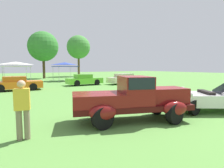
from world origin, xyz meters
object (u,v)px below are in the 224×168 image
Objects in this scene: canopy_tent_right_field at (65,64)px; show_car_orange at (17,84)px; neighbor_convertible at (217,99)px; spectator_near_truck at (22,108)px; show_car_lime at (84,80)px; feature_pickup_truck at (133,98)px; show_car_cream at (125,79)px; canopy_tent_center_field at (16,64)px.

show_car_orange is at bearing -132.38° from canopy_tent_right_field.
spectator_near_truck is (-7.98, 1.42, 0.34)m from neighbor_convertible.
show_car_lime is at bearing 6.83° from show_car_orange.
spectator_near_truck is at bearing 169.93° from neighbor_convertible.
feature_pickup_truck is 14.09m from show_car_lime.
show_car_cream is at bearing -2.05° from show_car_orange.
canopy_tent_center_field is (-5.57, 22.46, 1.85)m from neighbor_convertible.
feature_pickup_truck reaches higher than show_car_orange.
canopy_tent_center_field is (-5.81, 8.06, 1.83)m from show_car_lime.
spectator_near_truck reaches higher than neighbor_convertible.
feature_pickup_truck is 1.55× the size of canopy_tent_right_field.
show_car_cream is (11.71, -0.42, 0.00)m from show_car_orange.
spectator_near_truck is at bearing -96.25° from show_car_orange.
feature_pickup_truck is at bearing -127.49° from show_car_cream.
neighbor_convertible is 23.21m from canopy_tent_center_field.
feature_pickup_truck is 2.74× the size of spectator_near_truck.
show_car_cream is 17.55m from spectator_near_truck.
neighbor_convertible is at bearing -10.07° from spectator_near_truck.
show_car_orange is 1.42× the size of canopy_tent_right_field.
show_car_orange is 1.31× the size of canopy_tent_center_field.
show_car_lime is 0.87× the size of show_car_cream.
show_car_orange is (-2.42, 12.53, -0.27)m from feature_pickup_truck.
spectator_near_truck is at bearing -113.18° from canopy_tent_right_field.
canopy_tent_center_field is at bearing 171.91° from canopy_tent_right_field.
feature_pickup_truck reaches higher than spectator_near_truck.
canopy_tent_right_field is at bearing 66.82° from spectator_near_truck.
spectator_near_truck is 21.98m from canopy_tent_right_field.
show_car_orange and show_car_cream have the same top height.
canopy_tent_center_field reaches higher than show_car_orange.
canopy_tent_right_field reaches higher than spectator_near_truck.
canopy_tent_right_field reaches higher than neighbor_convertible.
show_car_cream is 14.24m from canopy_tent_center_field.
spectator_near_truck is 0.57× the size of canopy_tent_right_field.
neighbor_convertible is 1.07× the size of show_car_lime.
feature_pickup_truck is 1.09× the size of show_car_orange.
canopy_tent_center_field is (2.41, 21.04, 1.51)m from spectator_near_truck.
neighbor_convertible reaches higher than show_car_orange.
show_car_lime is at bearing 165.51° from show_car_cream.
show_car_cream is 2.73× the size of spectator_near_truck.
show_car_cream is at bearing 52.51° from feature_pickup_truck.
spectator_near_truck is (-1.33, -12.16, 0.31)m from show_car_orange.
canopy_tent_center_field reaches higher than feature_pickup_truck.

